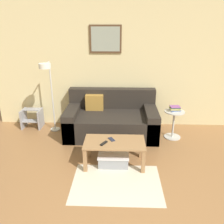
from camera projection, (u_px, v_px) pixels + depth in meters
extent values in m
cube|color=beige|center=(125.00, 67.00, 4.92)|extent=(5.60, 0.06, 2.55)
cube|color=#513823|center=(106.00, 39.00, 4.69)|extent=(0.64, 0.02, 0.54)
cube|color=#939E8E|center=(105.00, 39.00, 4.68)|extent=(0.57, 0.01, 0.47)
cube|color=beige|center=(116.00, 183.00, 3.38)|extent=(1.27, 0.91, 0.01)
cube|color=#28231E|center=(112.00, 124.00, 4.77)|extent=(1.80, 1.00, 0.44)
cube|color=#28231E|center=(112.00, 98.00, 4.99)|extent=(1.80, 0.20, 0.41)
cube|color=#28231E|center=(73.00, 121.00, 4.78)|extent=(0.24, 1.00, 0.56)
cube|color=#28231E|center=(150.00, 122.00, 4.73)|extent=(0.24, 1.00, 0.56)
cube|color=#A87A33|center=(94.00, 102.00, 4.86)|extent=(0.36, 0.14, 0.32)
cube|color=#997047|center=(115.00, 142.00, 3.71)|extent=(0.96, 0.52, 0.02)
cube|color=#997047|center=(85.00, 160.00, 3.59)|extent=(0.06, 0.06, 0.38)
cube|color=#997047|center=(143.00, 162.00, 3.56)|extent=(0.06, 0.06, 0.38)
cube|color=#997047|center=(89.00, 146.00, 4.00)|extent=(0.06, 0.06, 0.38)
cube|color=#997047|center=(141.00, 147.00, 3.97)|extent=(0.06, 0.06, 0.38)
cube|color=gray|center=(114.00, 158.00, 3.85)|extent=(0.47, 0.43, 0.17)
cube|color=silver|center=(114.00, 153.00, 3.82)|extent=(0.49, 0.45, 0.02)
cylinder|color=silver|center=(55.00, 129.00, 5.05)|extent=(0.20, 0.20, 0.02)
cylinder|color=silver|center=(52.00, 97.00, 4.79)|extent=(0.03, 0.03, 1.42)
cylinder|color=silver|center=(47.00, 63.00, 4.41)|extent=(0.02, 0.28, 0.02)
cylinder|color=white|center=(45.00, 66.00, 4.29)|extent=(0.22, 0.22, 0.09)
cylinder|color=silver|center=(172.00, 137.00, 4.73)|extent=(0.32, 0.32, 0.01)
cylinder|color=silver|center=(173.00, 124.00, 4.63)|extent=(0.04, 0.04, 0.52)
cylinder|color=silver|center=(175.00, 112.00, 4.53)|extent=(0.38, 0.38, 0.02)
cube|color=silver|center=(174.00, 111.00, 4.54)|extent=(0.21, 0.17, 0.01)
cube|color=#335199|center=(175.00, 110.00, 4.53)|extent=(0.20, 0.16, 0.02)
cube|color=#D8C666|center=(175.00, 109.00, 4.51)|extent=(0.20, 0.16, 0.03)
cube|color=#387F4C|center=(175.00, 107.00, 4.50)|extent=(0.19, 0.15, 0.02)
cube|color=#8C4C93|center=(175.00, 107.00, 4.49)|extent=(0.19, 0.17, 0.01)
cube|color=black|center=(104.00, 143.00, 3.64)|extent=(0.11, 0.15, 0.02)
cube|color=#1E2338|center=(111.00, 139.00, 3.77)|extent=(0.13, 0.15, 0.01)
cube|color=#99999E|center=(24.00, 118.00, 5.11)|extent=(0.03, 0.34, 0.40)
cube|color=#99999E|center=(41.00, 119.00, 5.10)|extent=(0.03, 0.34, 0.40)
cube|color=#99999E|center=(31.00, 121.00, 5.06)|extent=(0.34, 0.16, 0.02)
cube|color=#99999E|center=(32.00, 109.00, 5.09)|extent=(0.34, 0.16, 0.02)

